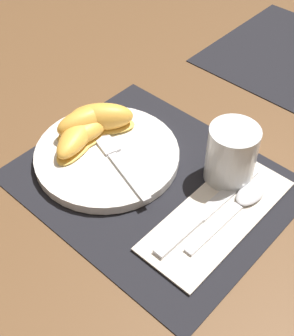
{
  "coord_description": "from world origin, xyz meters",
  "views": [
    {
      "loc": [
        0.33,
        -0.37,
        0.54
      ],
      "look_at": [
        -0.01,
        -0.0,
        0.02
      ],
      "focal_mm": 50.0,
      "sensor_mm": 36.0,
      "label": 1
    }
  ],
  "objects": [
    {
      "name": "spoon",
      "position": [
        0.13,
        0.05,
        0.01
      ],
      "size": [
        0.04,
        0.18,
        0.01
      ],
      "color": "silver",
      "rests_on": "napkin"
    },
    {
      "name": "napkin",
      "position": [
        0.12,
        0.01,
        0.01
      ],
      "size": [
        0.1,
        0.26,
        0.0
      ],
      "color": "silver",
      "rests_on": "placemat"
    },
    {
      "name": "juice_glass",
      "position": [
        0.08,
        0.09,
        0.05
      ],
      "size": [
        0.08,
        0.08,
        0.1
      ],
      "color": "silver",
      "rests_on": "placemat"
    },
    {
      "name": "citrus_wedge_1",
      "position": [
        -0.15,
        0.0,
        0.04
      ],
      "size": [
        0.08,
        0.12,
        0.05
      ],
      "color": "#F7C656",
      "rests_on": "plate"
    },
    {
      "name": "placemat",
      "position": [
        0.0,
        0.0,
        0.0
      ],
      "size": [
        0.4,
        0.33,
        0.0
      ],
      "color": "black",
      "rests_on": "ground_plane"
    },
    {
      "name": "citrus_wedge_0",
      "position": [
        -0.14,
        0.02,
        0.04
      ],
      "size": [
        0.11,
        0.11,
        0.05
      ],
      "color": "#F7C656",
      "rests_on": "plate"
    },
    {
      "name": "citrus_wedge_2",
      "position": [
        -0.14,
        -0.01,
        0.03
      ],
      "size": [
        0.06,
        0.1,
        0.03
      ],
      "color": "#F7C656",
      "rests_on": "plate"
    },
    {
      "name": "ground_plane",
      "position": [
        0.0,
        0.0,
        0.0
      ],
      "size": [
        3.0,
        3.0,
        0.0
      ],
      "primitive_type": "plane",
      "color": "brown"
    },
    {
      "name": "fork",
      "position": [
        -0.07,
        -0.02,
        0.02
      ],
      "size": [
        0.18,
        0.07,
        0.0
      ],
      "color": "silver",
      "rests_on": "plate"
    },
    {
      "name": "citrus_wedge_3",
      "position": [
        -0.14,
        -0.03,
        0.03
      ],
      "size": [
        0.09,
        0.14,
        0.03
      ],
      "color": "#F7C656",
      "rests_on": "plate"
    },
    {
      "name": "knife",
      "position": [
        0.1,
        0.0,
        0.01
      ],
      "size": [
        0.02,
        0.22,
        0.01
      ],
      "color": "silver",
      "rests_on": "napkin"
    },
    {
      "name": "plate",
      "position": [
        -0.09,
        -0.01,
        0.01
      ],
      "size": [
        0.23,
        0.23,
        0.02
      ],
      "color": "white",
      "rests_on": "placemat"
    }
  ]
}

